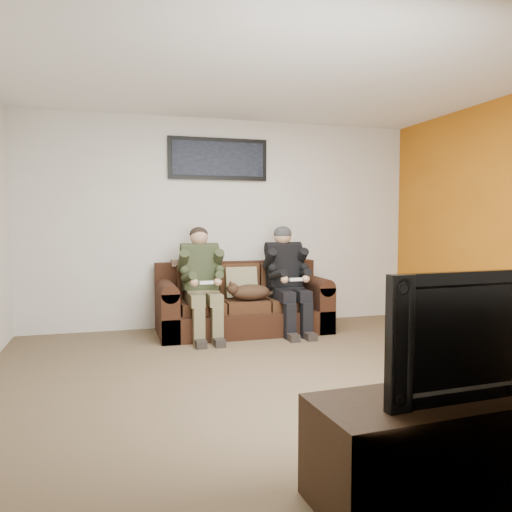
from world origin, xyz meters
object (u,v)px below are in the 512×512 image
object	(u,v)px
tv_stand	(464,441)
television	(468,331)
person_right	(287,273)
sofa	(242,305)
person_left	(202,276)
framed_poster	(218,159)
cat	(249,292)

from	to	relation	value
tv_stand	television	size ratio (longest dim) A/B	1.49
person_right	television	distance (m)	3.62
tv_stand	person_right	bearing A→B (deg)	80.96
sofa	person_right	bearing A→B (deg)	-17.93
person_left	framed_poster	size ratio (longest dim) A/B	1.01
sofa	tv_stand	bearing A→B (deg)	-87.46
sofa	cat	world-z (taller)	sofa
person_right	framed_poster	distance (m)	1.67
person_left	framed_poster	bearing A→B (deg)	60.60
sofa	tv_stand	size ratio (longest dim) A/B	1.28
person_left	tv_stand	size ratio (longest dim) A/B	0.80
cat	person_right	bearing A→B (deg)	6.72
framed_poster	television	xyz separation A→B (m)	(0.37, -4.17, -1.31)
television	sofa	bearing A→B (deg)	89.03
framed_poster	television	distance (m)	4.38
tv_stand	television	distance (m)	0.55
person_left	person_right	distance (m)	1.03
cat	tv_stand	xyz separation A→B (m)	(0.14, -3.55, -0.26)
cat	framed_poster	bearing A→B (deg)	110.28
person_right	tv_stand	distance (m)	3.65
framed_poster	sofa	bearing A→B (deg)	-63.10
cat	person_left	bearing A→B (deg)	174.02
sofa	cat	xyz separation A→B (m)	(0.03, -0.22, 0.19)
sofa	person_left	world-z (taller)	person_left
cat	tv_stand	distance (m)	3.56
person_left	person_right	bearing A→B (deg)	0.02
person_right	cat	xyz separation A→B (m)	(-0.49, -0.06, -0.20)
sofa	television	bearing A→B (deg)	-87.46
person_left	television	xyz separation A→B (m)	(0.68, -3.60, 0.10)
person_right	person_left	bearing A→B (deg)	-179.98
sofa	person_left	distance (m)	0.67
cat	television	bearing A→B (deg)	-87.76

